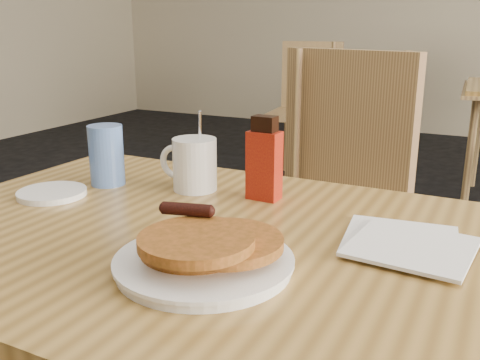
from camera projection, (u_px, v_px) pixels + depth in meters
The scene contains 9 objects.
main_table at pixel (216, 257), 0.92m from camera, with size 1.21×0.83×0.75m.
chair_main_far at pixel (334, 190), 1.61m from camera, with size 0.59×0.60×1.02m.
chair_wall_extra at pixel (306, 98), 3.86m from camera, with size 0.48×0.48×0.98m.
pancake_plate at pixel (205, 254), 0.77m from camera, with size 0.26×0.26×0.08m.
coffee_mug at pixel (193, 163), 1.14m from camera, with size 0.13×0.09×0.18m.
syrup_bottle at pixel (264, 161), 1.07m from camera, with size 0.07×0.04×0.17m.
napkin_stack at pixel (406, 243), 0.85m from camera, with size 0.22×0.23×0.01m.
blue_tumbler at pixel (106, 155), 1.17m from camera, with size 0.08×0.08×0.13m, color #587FCE.
side_saucer at pixel (52, 193), 1.11m from camera, with size 0.14×0.14×0.01m, color white.
Camera 1 is at (0.44, -0.80, 1.09)m, focal length 40.00 mm.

